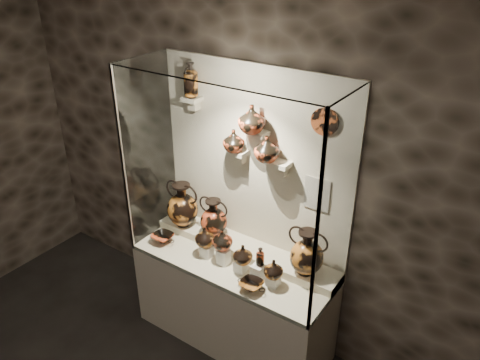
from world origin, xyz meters
name	(u,v)px	position (x,y,z in m)	size (l,w,h in m)	color
wall_back	(255,163)	(0.00, 2.50, 1.60)	(5.00, 0.02, 3.20)	black
plinth	(233,302)	(0.00, 2.18, 0.40)	(1.70, 0.60, 0.80)	beige
front_tier	(232,263)	(0.00, 2.18, 0.82)	(1.68, 0.58, 0.03)	beige
rear_tier	(244,250)	(0.00, 2.35, 0.85)	(1.70, 0.25, 0.10)	beige
back_panel	(255,164)	(0.00, 2.50, 1.60)	(1.70, 0.03, 1.60)	beige
glass_front	(207,195)	(0.00, 1.88, 1.60)	(1.70, 0.01, 1.60)	white
glass_left	(149,152)	(-0.85, 2.18, 1.60)	(0.01, 0.60, 1.60)	white
glass_right	(337,212)	(0.85, 2.18, 1.60)	(0.01, 0.60, 1.60)	white
glass_top	(231,72)	(0.00, 2.18, 2.40)	(1.70, 0.60, 0.01)	white
frame_post_left	(123,165)	(-0.84, 1.89, 1.60)	(0.02, 0.02, 1.60)	gray
frame_post_right	(317,232)	(0.84, 1.89, 1.60)	(0.02, 0.02, 1.60)	gray
pedestal_a	(207,251)	(-0.22, 2.13, 0.88)	(0.09, 0.09, 0.10)	silver
pedestal_b	(224,257)	(-0.05, 2.13, 0.90)	(0.09, 0.09, 0.13)	silver
pedestal_c	(241,266)	(0.12, 2.13, 0.88)	(0.09, 0.09, 0.09)	silver
pedestal_d	(258,272)	(0.28, 2.13, 0.89)	(0.09, 0.09, 0.12)	silver
pedestal_e	(274,280)	(0.42, 2.13, 0.87)	(0.09, 0.09, 0.08)	silver
bracket_ul	(192,99)	(-0.55, 2.42, 2.05)	(0.14, 0.12, 0.04)	beige
bracket_ca	(239,152)	(-0.10, 2.42, 1.70)	(0.14, 0.12, 0.04)	beige
bracket_cb	(261,134)	(0.10, 2.42, 1.90)	(0.10, 0.12, 0.04)	beige
bracket_cc	(281,164)	(0.28, 2.42, 1.70)	(0.14, 0.12, 0.04)	beige
amphora_left	(183,205)	(-0.62, 2.30, 1.11)	(0.33, 0.33, 0.41)	#AE6321
amphora_mid	(214,218)	(-0.30, 2.33, 1.07)	(0.28, 0.28, 0.35)	#C64723
amphora_right	(307,252)	(0.59, 2.32, 1.09)	(0.30, 0.30, 0.38)	#AE6321
jug_a	(205,237)	(-0.24, 2.13, 1.01)	(0.16, 0.16, 0.17)	#AE6321
jug_b	(223,239)	(-0.07, 2.15, 1.05)	(0.17, 0.17, 0.17)	#C64723
jug_c	(243,254)	(0.14, 2.13, 1.00)	(0.16, 0.16, 0.16)	#AE6321
jug_e	(274,269)	(0.42, 2.12, 0.99)	(0.15, 0.15, 0.16)	#AE6321
lekythos_small	(260,256)	(0.29, 2.15, 1.04)	(0.08, 0.08, 0.18)	#C64723
kylix_left	(163,237)	(-0.66, 2.07, 0.88)	(0.24, 0.20, 0.09)	#C64723
kylix_right	(251,285)	(0.31, 1.99, 0.88)	(0.23, 0.19, 0.09)	#AE6321
lekythos_tall	(191,78)	(-0.54, 2.41, 2.22)	(0.12, 0.12, 0.31)	#AE6321
ovoid_vase_a	(234,141)	(-0.12, 2.38, 1.81)	(0.17, 0.17, 0.18)	#C64723
ovoid_vase_b	(252,119)	(0.05, 2.37, 2.02)	(0.20, 0.20, 0.21)	#C64723
ovoid_vase_c	(267,149)	(0.18, 2.38, 1.82)	(0.19, 0.19, 0.20)	#C64723
wall_plate	(324,122)	(0.57, 2.47, 2.08)	(0.20, 0.20, 0.02)	#BB5124
info_placard	(317,194)	(0.56, 2.47, 1.51)	(0.20, 0.01, 0.26)	beige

